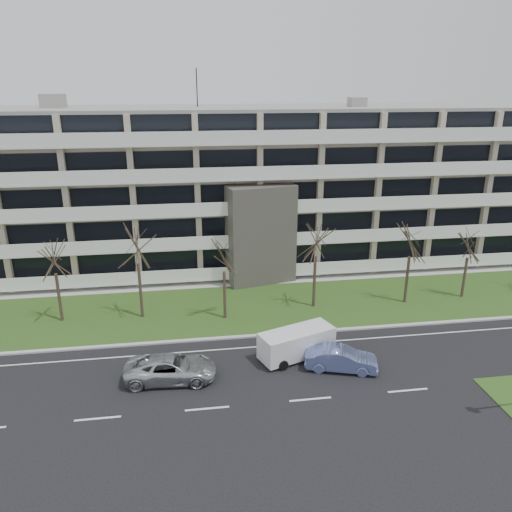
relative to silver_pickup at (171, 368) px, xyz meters
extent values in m
plane|color=black|center=(8.03, -3.29, -0.78)|extent=(160.00, 160.00, 0.00)
cube|color=#32531B|center=(8.03, 9.71, -0.75)|extent=(90.00, 10.00, 0.06)
cube|color=#B2B2AD|center=(8.03, 4.71, -0.72)|extent=(90.00, 0.35, 0.12)
cube|color=#B2B2AD|center=(8.03, 15.21, -0.74)|extent=(90.00, 2.00, 0.08)
cube|color=white|center=(8.03, 3.21, -0.78)|extent=(90.00, 0.12, 0.01)
cube|color=#B6A78E|center=(8.03, 22.21, 6.72)|extent=(60.00, 12.00, 15.00)
cube|color=gray|center=(8.03, 22.21, 14.37)|extent=(60.50, 12.50, 0.30)
cube|color=#4C4742|center=(8.03, 15.21, 3.72)|extent=(6.39, 3.69, 9.00)
cube|color=black|center=(8.03, 15.01, 1.22)|extent=(4.92, 1.19, 3.50)
cube|color=gray|center=(-9.97, 22.21, 15.12)|extent=(2.00, 2.00, 1.20)
cylinder|color=black|center=(3.03, 22.21, 16.22)|extent=(0.10, 0.10, 3.50)
cube|color=black|center=(8.03, 16.19, 1.32)|extent=(58.00, 0.10, 1.80)
cube|color=white|center=(8.03, 15.51, -0.18)|extent=(58.00, 1.40, 0.22)
cube|color=white|center=(8.03, 14.86, 0.42)|extent=(58.00, 0.08, 1.00)
cube|color=black|center=(8.03, 16.19, 4.32)|extent=(58.00, 0.10, 1.80)
cube|color=white|center=(8.03, 15.51, 2.82)|extent=(58.00, 1.40, 0.22)
cube|color=white|center=(8.03, 14.86, 3.42)|extent=(58.00, 0.08, 1.00)
cube|color=black|center=(8.03, 16.19, 7.32)|extent=(58.00, 0.10, 1.80)
cube|color=white|center=(8.03, 15.51, 5.82)|extent=(58.00, 1.40, 0.22)
cube|color=white|center=(8.03, 14.86, 6.42)|extent=(58.00, 0.08, 1.00)
cube|color=black|center=(8.03, 16.19, 10.32)|extent=(58.00, 0.10, 1.80)
cube|color=white|center=(8.03, 15.51, 8.82)|extent=(58.00, 1.40, 0.22)
cube|color=white|center=(8.03, 14.86, 9.42)|extent=(58.00, 0.08, 1.00)
cube|color=black|center=(8.03, 16.19, 13.32)|extent=(58.00, 0.10, 1.80)
cube|color=white|center=(8.03, 15.51, 11.82)|extent=(58.00, 1.40, 0.22)
cube|color=white|center=(8.03, 14.86, 12.42)|extent=(58.00, 0.08, 1.00)
imported|color=#B9BCC1|center=(0.00, 0.00, 0.00)|extent=(5.81, 2.99, 1.57)
imported|color=#7686CD|center=(10.76, -0.43, -0.03)|extent=(4.85, 2.86, 1.51)
cube|color=white|center=(8.28, 1.48, 0.29)|extent=(5.40, 3.48, 1.78)
cube|color=black|center=(8.28, 1.48, 0.81)|extent=(5.00, 3.22, 0.66)
cube|color=white|center=(10.52, 2.30, 0.15)|extent=(0.91, 1.79, 1.13)
cylinder|color=black|center=(7.09, 0.06, -0.46)|extent=(0.70, 0.44, 0.66)
cylinder|color=black|center=(6.46, 1.82, -0.46)|extent=(0.70, 0.44, 0.66)
cylinder|color=black|center=(10.09, 1.14, -0.46)|extent=(0.70, 0.44, 0.66)
cylinder|color=black|center=(9.46, 2.91, -0.46)|extent=(0.70, 0.44, 0.66)
cylinder|color=#382B21|center=(-8.45, 9.42, 1.18)|extent=(0.24, 0.24, 3.93)
cylinder|color=#382B21|center=(-2.34, 9.17, 1.46)|extent=(0.24, 0.24, 4.49)
cylinder|color=#382B21|center=(4.07, 8.02, 1.16)|extent=(0.24, 0.24, 3.88)
cylinder|color=#382B21|center=(11.46, 9.10, 1.42)|extent=(0.24, 0.24, 4.40)
cylinder|color=#382B21|center=(19.23, 8.76, 1.25)|extent=(0.24, 0.24, 4.07)
cylinder|color=#382B21|center=(24.56, 9.08, 1.00)|extent=(0.24, 0.24, 3.57)
camera|label=1|loc=(1.26, -27.22, 16.64)|focal=35.00mm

